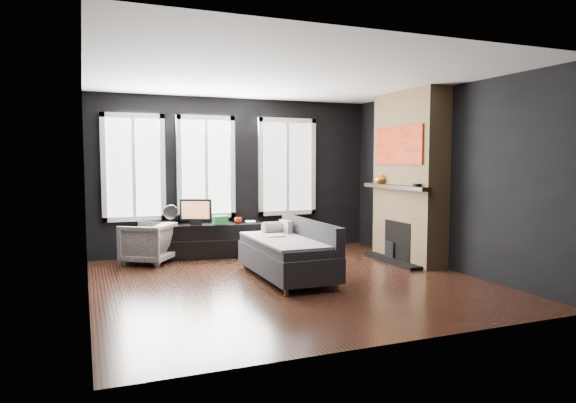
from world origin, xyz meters
name	(u,v)px	position (x,y,z in m)	size (l,w,h in m)	color
floor	(289,282)	(0.00, 0.00, 0.00)	(5.00, 5.00, 0.00)	black
ceiling	(289,77)	(0.00, 0.00, 2.70)	(5.00, 5.00, 0.00)	white
wall_back	(236,175)	(0.00, 2.50, 1.35)	(5.00, 0.02, 2.70)	black
wall_left	(85,184)	(-2.50, 0.00, 1.35)	(0.02, 5.00, 2.70)	black
wall_right	(444,178)	(2.50, 0.00, 1.35)	(0.02, 5.00, 2.70)	black
windows	(211,116)	(-0.45, 2.46, 2.38)	(4.00, 0.16, 1.76)	white
fireplace	(409,177)	(2.30, 0.60, 1.35)	(0.70, 1.62, 2.70)	#93724C
sofa	(287,250)	(0.04, 0.19, 0.40)	(0.92, 1.85, 0.79)	#27272A
stripe_pillow	(286,231)	(0.24, 0.73, 0.57)	(0.08, 0.32, 0.32)	gray
armchair	(148,241)	(-1.61, 1.95, 0.35)	(0.69, 0.65, 0.71)	white
media_console	(212,240)	(-0.55, 2.10, 0.28)	(1.65, 0.51, 0.57)	black
monitor	(196,210)	(-0.81, 2.10, 0.80)	(0.53, 0.11, 0.48)	black
desk_fan	(171,214)	(-1.21, 2.22, 0.73)	(0.24, 0.24, 0.33)	#9A9A9A
mug	(238,219)	(-0.12, 2.00, 0.63)	(0.12, 0.10, 0.12)	red
book	(246,215)	(0.03, 2.08, 0.68)	(0.17, 0.02, 0.23)	tan
storage_box	(220,220)	(-0.41, 2.05, 0.63)	(0.24, 0.15, 0.13)	#2B8037
mantel_vase	(380,179)	(2.05, 1.05, 1.32)	(0.17, 0.18, 0.17)	gold
mantel_clock	(417,185)	(2.05, 0.05, 1.25)	(0.13, 0.13, 0.04)	black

